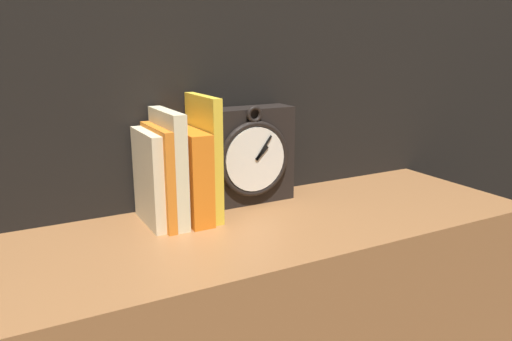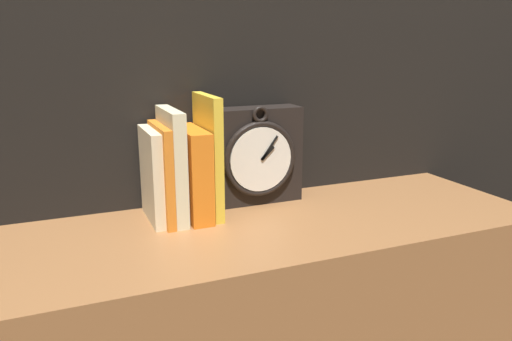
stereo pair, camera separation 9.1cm
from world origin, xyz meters
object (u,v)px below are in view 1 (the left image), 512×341
(book_slot1_orange, at_px, (158,176))
(book_slot2_cream, at_px, (169,167))
(book_slot3_orange, at_px, (189,175))
(book_slot4_yellow, at_px, (204,157))
(book_slot0_cream, at_px, (148,179))
(clock, at_px, (247,156))

(book_slot1_orange, xyz_separation_m, book_slot2_cream, (0.02, 0.00, 0.01))
(book_slot3_orange, height_order, book_slot4_yellow, book_slot4_yellow)
(book_slot3_orange, bearing_deg, book_slot4_yellow, 7.44)
(book_slot3_orange, distance_m, book_slot4_yellow, 0.05)
(book_slot1_orange, bearing_deg, book_slot0_cream, 161.87)
(clock, xyz_separation_m, book_slot2_cream, (-0.18, -0.04, 0.01))
(book_slot1_orange, height_order, book_slot3_orange, book_slot1_orange)
(clock, height_order, book_slot0_cream, clock)
(book_slot1_orange, bearing_deg, book_slot2_cream, 2.11)
(book_slot0_cream, distance_m, book_slot4_yellow, 0.12)
(book_slot3_orange, bearing_deg, book_slot2_cream, 177.42)
(book_slot2_cream, bearing_deg, book_slot1_orange, -177.89)
(clock, relative_size, book_slot1_orange, 1.14)
(clock, xyz_separation_m, book_slot4_yellow, (-0.11, -0.03, 0.02))
(book_slot0_cream, distance_m, book_slot3_orange, 0.08)
(clock, xyz_separation_m, book_slot1_orange, (-0.20, -0.04, -0.01))
(book_slot2_cream, bearing_deg, book_slot0_cream, 172.57)
(book_slot1_orange, bearing_deg, book_slot3_orange, -0.92)
(book_slot2_cream, xyz_separation_m, book_slot3_orange, (0.04, -0.00, -0.02))
(clock, height_order, book_slot2_cream, book_slot2_cream)
(book_slot0_cream, bearing_deg, book_slot4_yellow, -1.26)
(clock, distance_m, book_slot0_cream, 0.22)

